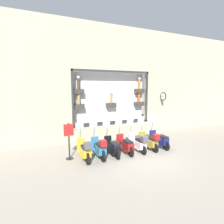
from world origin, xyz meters
The scene contains 10 objects.
ground_plane centered at (0.00, 0.00, 0.00)m, with size 120.00×120.00×0.00m, color gray.
building_facade centered at (3.60, 0.00, 3.63)m, with size 1.22×36.00×7.14m.
scooter_navy_0 centered at (0.66, -1.62, 0.43)m, with size 1.80×0.60×1.67m.
scooter_olive_1 centered at (0.59, -0.91, 0.47)m, with size 1.79×0.60×1.68m.
scooter_white_2 centered at (0.58, -0.20, 0.46)m, with size 1.79×0.61×1.58m.
scooter_red_3 centered at (0.65, 0.52, 0.43)m, with size 1.80×0.60×1.54m.
scooter_black_4 centered at (0.65, 1.23, 0.42)m, with size 1.79×0.60×1.64m.
scooter_teal_5 centered at (0.60, 1.94, 0.48)m, with size 1.81×0.61×1.57m.
scooter_yellow_6 centered at (0.60, 2.66, 0.48)m, with size 1.81×0.61×1.63m.
shop_sign_post centered at (1.01, 3.27, 0.93)m, with size 0.36×0.45×1.71m.
Camera 1 is at (-6.92, 4.54, 3.33)m, focal length 28.00 mm.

